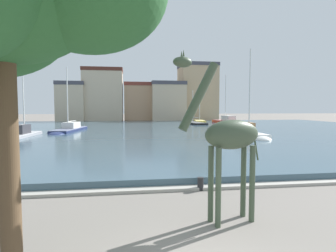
% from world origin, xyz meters
% --- Properties ---
extents(harbor_water, '(79.25, 50.66, 0.38)m').
position_xyz_m(harbor_water, '(0.00, 31.69, 0.19)').
color(harbor_water, '#3D5666').
rests_on(harbor_water, ground).
extents(quay_edge_coping, '(79.25, 0.50, 0.12)m').
position_xyz_m(quay_edge_coping, '(0.00, 6.11, 0.06)').
color(quay_edge_coping, '#ADA89E').
rests_on(quay_edge_coping, ground).
extents(giraffe_statue, '(2.61, 0.97, 4.60)m').
position_xyz_m(giraffe_statue, '(1.33, 3.00, 2.35)').
color(giraffe_statue, '#3D4C38').
rests_on(giraffe_statue, ground).
extents(sailboat_grey, '(1.97, 6.69, 6.26)m').
position_xyz_m(sailboat_grey, '(-11.73, 24.78, 0.51)').
color(sailboat_grey, '#939399').
rests_on(sailboat_grey, ground).
extents(sailboat_black, '(3.28, 8.61, 6.34)m').
position_xyz_m(sailboat_black, '(9.90, 43.74, 0.36)').
color(sailboat_black, black).
rests_on(sailboat_black, ground).
extents(sailboat_white, '(1.86, 7.75, 8.87)m').
position_xyz_m(sailboat_white, '(10.28, 21.17, 0.59)').
color(sailboat_white, white).
rests_on(sailboat_white, ground).
extents(sailboat_yellow, '(3.17, 7.75, 6.11)m').
position_xyz_m(sailboat_yellow, '(13.02, 50.58, 0.36)').
color(sailboat_yellow, gold).
rests_on(sailboat_yellow, ground).
extents(sailboat_navy, '(3.05, 9.65, 8.03)m').
position_xyz_m(sailboat_navy, '(-8.62, 29.92, 0.49)').
color(sailboat_navy, navy).
rests_on(sailboat_navy, ground).
extents(sailboat_red, '(3.25, 9.50, 9.33)m').
position_xyz_m(sailboat_red, '(16.51, 44.95, 0.61)').
color(sailboat_red, red).
rests_on(sailboat_red, ground).
extents(mooring_bollard, '(0.24, 0.24, 0.50)m').
position_xyz_m(mooring_bollard, '(1.37, 5.96, 0.25)').
color(mooring_bollard, '#232326').
rests_on(mooring_bollard, ground).
extents(townhouse_tall_gabled, '(6.05, 7.19, 8.93)m').
position_xyz_m(townhouse_tall_gabled, '(-13.89, 59.39, 4.48)').
color(townhouse_tall_gabled, '#C6B293').
rests_on(townhouse_tall_gabled, ground).
extents(townhouse_end_terrace, '(8.90, 5.80, 12.12)m').
position_xyz_m(townhouse_end_terrace, '(-7.15, 59.46, 6.07)').
color(townhouse_end_terrace, '#C6B293').
rests_on(townhouse_end_terrace, ground).
extents(townhouse_wide_warehouse, '(6.45, 5.59, 9.05)m').
position_xyz_m(townhouse_wide_warehouse, '(0.77, 60.02, 4.54)').
color(townhouse_wide_warehouse, tan).
rests_on(townhouse_wide_warehouse, ground).
extents(townhouse_narrow_midrow, '(7.79, 8.11, 9.19)m').
position_xyz_m(townhouse_narrow_midrow, '(7.56, 59.27, 4.61)').
color(townhouse_narrow_midrow, '#C6B293').
rests_on(townhouse_narrow_midrow, ground).
extents(townhouse_corner_house, '(8.58, 7.89, 13.67)m').
position_xyz_m(townhouse_corner_house, '(14.93, 60.07, 6.85)').
color(townhouse_corner_house, tan).
rests_on(townhouse_corner_house, ground).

